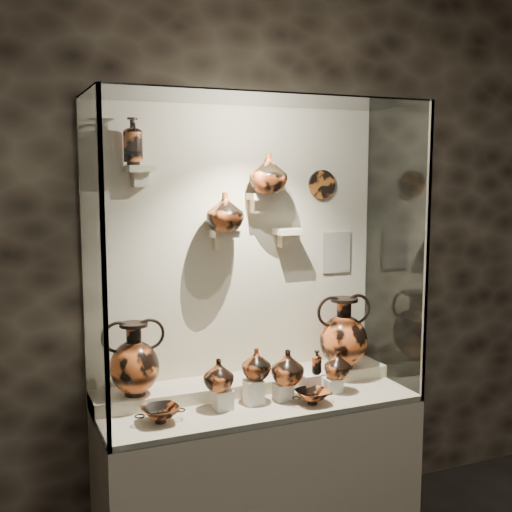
{
  "coord_description": "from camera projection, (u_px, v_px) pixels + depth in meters",
  "views": [
    {
      "loc": [
        -1.3,
        -0.84,
        2.03
      ],
      "look_at": [
        0.02,
        2.25,
        1.59
      ],
      "focal_mm": 45.0,
      "sensor_mm": 36.0,
      "label": 1
    }
  ],
  "objects": [
    {
      "name": "amphora_left",
      "position": [
        134.0,
        359.0,
        3.26
      ],
      "size": [
        0.32,
        0.32,
        0.38
      ],
      "primitive_type": null,
      "rotation": [
        0.0,
        0.0,
        0.04
      ],
      "color": "#D35E28",
      "rests_on": "rear_tier"
    },
    {
      "name": "jug_e",
      "position": [
        337.0,
        365.0,
        3.51
      ],
      "size": [
        0.19,
        0.19,
        0.15
      ],
      "primitive_type": "imported",
      "rotation": [
        0.0,
        0.0,
        -0.37
      ],
      "color": "#D35E28",
      "rests_on": "pedestal_e"
    },
    {
      "name": "bracket_cc",
      "position": [
        287.0,
        231.0,
        3.63
      ],
      "size": [
        0.14,
        0.12,
        0.04
      ],
      "primitive_type": "cube",
      "color": "beige",
      "rests_on": "back_panel"
    },
    {
      "name": "ovoid_vase_a",
      "position": [
        225.0,
        212.0,
        3.41
      ],
      "size": [
        0.24,
        0.24,
        0.21
      ],
      "primitive_type": "imported",
      "rotation": [
        0.0,
        0.0,
        0.21
      ],
      "color": "#A2421C",
      "rests_on": "bracket_ca"
    },
    {
      "name": "glass_top",
      "position": [
        259.0,
        99.0,
        3.21
      ],
      "size": [
        1.7,
        0.6,
        0.01
      ],
      "primitive_type": "cube",
      "color": "white",
      "rests_on": "back_panel"
    },
    {
      "name": "glass_front",
      "position": [
        283.0,
        264.0,
        3.04
      ],
      "size": [
        1.7,
        0.01,
        1.6
      ],
      "primitive_type": "cube",
      "color": "white",
      "rests_on": "plinth"
    },
    {
      "name": "lekythos_tall",
      "position": [
        133.0,
        138.0,
        3.2
      ],
      "size": [
        0.13,
        0.13,
        0.27
      ],
      "primitive_type": null,
      "rotation": [
        0.0,
        0.0,
        0.26
      ],
      "color": "#D35E28",
      "rests_on": "bracket_ul"
    },
    {
      "name": "jug_b",
      "position": [
        256.0,
        364.0,
        3.34
      ],
      "size": [
        0.16,
        0.16,
        0.16
      ],
      "primitive_type": "imported",
      "rotation": [
        0.0,
        0.0,
        0.04
      ],
      "color": "#A2421C",
      "rests_on": "pedestal_b"
    },
    {
      "name": "ovoid_vase_b",
      "position": [
        268.0,
        173.0,
        3.48
      ],
      "size": [
        0.25,
        0.25,
        0.22
      ],
      "primitive_type": "imported",
      "rotation": [
        0.0,
        0.0,
        -0.24
      ],
      "color": "#A2421C",
      "rests_on": "bracket_cb"
    },
    {
      "name": "kylix_right",
      "position": [
        312.0,
        396.0,
        3.35
      ],
      "size": [
        0.27,
        0.25,
        0.09
      ],
      "primitive_type": null,
      "rotation": [
        0.0,
        0.0,
        -0.34
      ],
      "color": "#D35E28",
      "rests_on": "front_tier"
    },
    {
      "name": "plinth",
      "position": [
        258.0,
        476.0,
        3.47
      ],
      "size": [
        1.7,
        0.6,
        0.8
      ],
      "primitive_type": "cube",
      "color": "beige",
      "rests_on": "floor"
    },
    {
      "name": "pedestal_c",
      "position": [
        283.0,
        391.0,
        3.41
      ],
      "size": [
        0.09,
        0.09,
        0.09
      ],
      "primitive_type": "cube",
      "color": "silver",
      "rests_on": "front_tier"
    },
    {
      "name": "wall_back",
      "position": [
        236.0,
        250.0,
        3.61
      ],
      "size": [
        5.0,
        0.02,
        3.2
      ],
      "primitive_type": "cube",
      "color": "black",
      "rests_on": "ground"
    },
    {
      "name": "jug_c",
      "position": [
        287.0,
        367.0,
        3.39
      ],
      "size": [
        0.19,
        0.19,
        0.18
      ],
      "primitive_type": "imported",
      "rotation": [
        0.0,
        0.0,
        -0.09
      ],
      "color": "#D35E28",
      "rests_on": "pedestal_c"
    },
    {
      "name": "pedestal_a",
      "position": [
        223.0,
        399.0,
        3.28
      ],
      "size": [
        0.09,
        0.09,
        0.1
      ],
      "primitive_type": "cube",
      "color": "silver",
      "rests_on": "front_tier"
    },
    {
      "name": "pedestal_d",
      "position": [
        310.0,
        385.0,
        3.47
      ],
      "size": [
        0.09,
        0.09,
        0.12
      ],
      "primitive_type": "cube",
      "color": "silver",
      "rests_on": "front_tier"
    },
    {
      "name": "bracket_ul",
      "position": [
        141.0,
        169.0,
        3.26
      ],
      "size": [
        0.14,
        0.12,
        0.04
      ],
      "primitive_type": "cube",
      "color": "beige",
      "rests_on": "back_panel"
    },
    {
      "name": "frame_post_right",
      "position": [
        427.0,
        255.0,
        3.38
      ],
      "size": [
        0.02,
        0.02,
        1.6
      ],
      "primitive_type": "cube",
      "color": "gray",
      "rests_on": "plinth"
    },
    {
      "name": "frame_post_left",
      "position": [
        104.0,
        275.0,
        2.72
      ],
      "size": [
        0.02,
        0.02,
        1.6
      ],
      "primitive_type": "cube",
      "color": "gray",
      "rests_on": "plinth"
    },
    {
      "name": "glass_left",
      "position": [
        92.0,
        266.0,
        2.99
      ],
      "size": [
        0.01,
        0.6,
        1.6
      ],
      "primitive_type": "cube",
      "color": "white",
      "rests_on": "plinth"
    },
    {
      "name": "lekythos_small",
      "position": [
        317.0,
        361.0,
        3.46
      ],
      "size": [
        0.07,
        0.07,
        0.14
      ],
      "primitive_type": null,
      "rotation": [
        0.0,
        0.0,
        -0.07
      ],
      "color": "#A2421C",
      "rests_on": "pedestal_d"
    },
    {
      "name": "info_placard",
      "position": [
        336.0,
        252.0,
        3.83
      ],
      "size": [
        0.18,
        0.01,
        0.25
      ],
      "primitive_type": "cube",
      "color": "beige",
      "rests_on": "back_panel"
    },
    {
      "name": "bracket_cb",
      "position": [
        258.0,
        196.0,
        3.53
      ],
      "size": [
        0.1,
        0.12,
        0.04
      ],
      "primitive_type": "cube",
      "color": "beige",
      "rests_on": "back_panel"
    },
    {
      "name": "rear_tier",
      "position": [
        246.0,
        386.0,
        3.57
      ],
      "size": [
        1.7,
        0.25,
        0.1
      ],
      "primitive_type": "cube",
      "color": "beige",
      "rests_on": "plinth"
    },
    {
      "name": "back_panel",
      "position": [
        236.0,
        250.0,
        3.6
      ],
      "size": [
        1.7,
        0.03,
        1.6
      ],
      "primitive_type": "cube",
      "color": "beige",
      "rests_on": "plinth"
    },
    {
      "name": "wall_plate",
      "position": [
        322.0,
        184.0,
        3.73
      ],
      "size": [
        0.17,
        0.02,
        0.17
      ],
      "primitive_type": "cylinder",
      "rotation": [
        1.57,
        0.0,
        0.0
      ],
      "color": "#974D1D",
      "rests_on": "back_panel"
    },
    {
      "name": "amphora_right",
      "position": [
        343.0,
        333.0,
        3.72
      ],
      "size": [
        0.41,
        0.41,
        0.42
      ],
      "primitive_type": null,
      "rotation": [
        0.0,
        0.0,
        0.27
      ],
      "color": "#D35E28",
      "rests_on": "rear_tier"
    },
    {
      "name": "front_tier",
      "position": [
        258.0,
        402.0,
        3.42
      ],
      "size": [
        1.68,
        0.58,
        0.03
      ],
      "primitive_type": "cube",
      "color": "beige",
      "rests_on": "plinth"
    },
    {
      "name": "pedestal_e",
      "position": [
        332.0,
        385.0,
        3.53
      ],
      "size": [
        0.09,
        0.09,
        0.08
      ],
      "primitive_type": "cube",
      "color": "silver",
      "rests_on": "front_tier"
    },
    {
      "name": "glass_right",
      "position": [
        395.0,
        249.0,
        3.64
      ],
      "size": [
        0.01,
        0.6,
        1.6
      ],
      "primitive_type": "cube",
      "color": "white",
      "rests_on": "plinth"
    },
    {
      "name": "bracket_ca",
      "position": [
        224.0,
        234.0,
        3.48
      ],
      "size": [
        0.14,
        0.12,
        0.04
      ],
      "primitive_type": "cube",
      "color": "beige",
      "rests_on": "back_panel"
    },
    {
      "name": "jug_a",
      "position": [
        218.0,
        375.0,
        3.26
      ],
      "size": [
        0.2,
        0.2,
        0.16
      ],
      "primitive_type": "imported",
      "rotation": [
        0.0,
        0.0,
        0.38
      ],
      "color": "#D35E28",
      "rests_on": "pedestal_a"
    },
    {
      "name": "pedestal_b",
      "position": [
        253.0,
        392.0,
        3.34
      ],
      "size": [
        0.09,
        0.09,
        0.13
      ],
      "primitive_type": "cube",
      "color": "silver",
      "rests_on": "front_tier"
    },
    {
      "name": "kylix_left",
      "position": [
        160.0,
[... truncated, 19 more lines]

